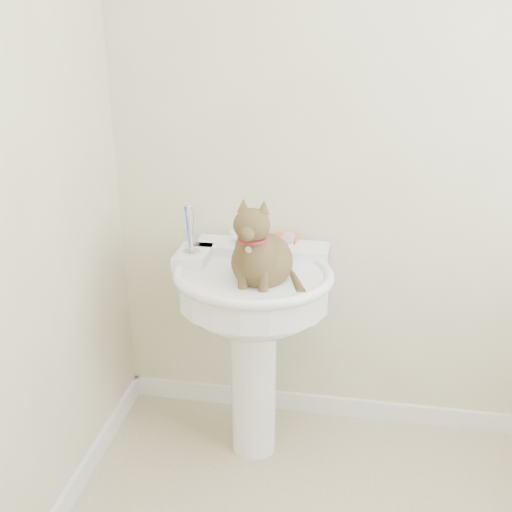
% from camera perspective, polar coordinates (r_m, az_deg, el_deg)
% --- Properties ---
extents(wall_back, '(2.20, 0.00, 2.50)m').
position_cam_1_polar(wall_back, '(2.36, 12.47, 10.25)').
color(wall_back, beige).
rests_on(wall_back, ground).
extents(baseboard_back, '(2.20, 0.02, 0.09)m').
position_cam_1_polar(baseboard_back, '(2.85, 10.40, -14.14)').
color(baseboard_back, white).
rests_on(baseboard_back, floor).
extents(pedestal_sink, '(0.62, 0.61, 0.85)m').
position_cam_1_polar(pedestal_sink, '(2.30, -0.29, -4.85)').
color(pedestal_sink, white).
rests_on(pedestal_sink, floor).
extents(faucet, '(0.28, 0.12, 0.14)m').
position_cam_1_polar(faucet, '(2.35, 0.42, 1.73)').
color(faucet, silver).
rests_on(faucet, pedestal_sink).
extents(soap_bar, '(0.10, 0.07, 0.03)m').
position_cam_1_polar(soap_bar, '(2.43, 2.86, 1.73)').
color(soap_bar, '#D45D34').
rests_on(soap_bar, pedestal_sink).
extents(toothbrush_cup, '(0.07, 0.07, 0.19)m').
position_cam_1_polar(toothbrush_cup, '(2.32, -6.18, 1.47)').
color(toothbrush_cup, silver).
rests_on(toothbrush_cup, pedestal_sink).
extents(cat, '(0.25, 0.31, 0.46)m').
position_cam_1_polar(cat, '(2.14, 0.42, -0.02)').
color(cat, brown).
rests_on(cat, pedestal_sink).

